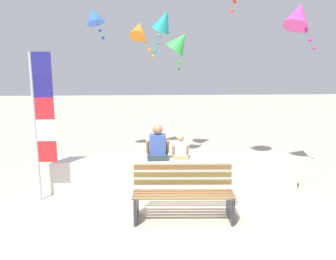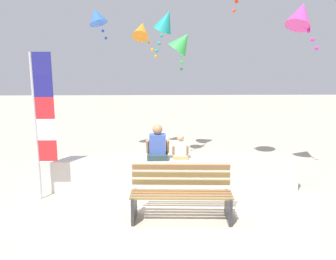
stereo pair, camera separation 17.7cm
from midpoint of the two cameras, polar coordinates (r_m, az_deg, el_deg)
name	(u,v)px [view 1 (the left image)]	position (r m, az deg, el deg)	size (l,w,h in m)	color
ground_plane	(169,204)	(6.66, -0.59, -12.06)	(40.00, 40.00, 0.00)	#B8AA96
seawall_ledge	(167,173)	(7.30, -0.85, -7.15)	(5.39, 0.48, 0.65)	beige
park_bench	(183,194)	(5.99, 1.65, -10.50)	(1.73, 0.68, 0.88)	olive
person_adult	(158,146)	(7.09, -2.43, -2.60)	(0.47, 0.35, 0.73)	#2A4043
person_child	(180,149)	(7.12, 1.34, -3.18)	(0.34, 0.25, 0.52)	tan
flag_banner	(41,116)	(6.84, -20.86, 2.10)	(0.39, 0.05, 2.80)	#B7B7BC
kite_magenta	(298,15)	(8.42, 20.08, 17.34)	(0.90, 0.91, 1.13)	#DB3D9E
kite_teal	(164,21)	(8.73, -1.31, 17.49)	(0.77, 0.74, 1.08)	teal
kite_blue	(94,16)	(9.63, -12.64, 17.81)	(0.76, 0.74, 0.85)	blue
kite_green	(180,42)	(9.71, 1.40, 14.25)	(0.84, 0.77, 1.15)	green
kite_orange	(139,30)	(9.96, -5.35, 16.07)	(0.72, 0.74, 1.09)	orange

